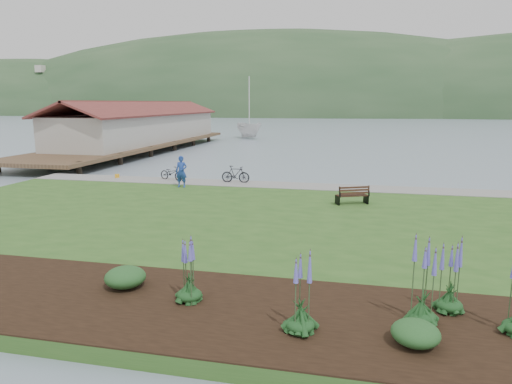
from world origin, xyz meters
TOP-DOWN VIEW (x-y plane):
  - ground at (0.00, 0.00)m, footprint 600.00×600.00m
  - lawn at (0.00, -2.00)m, footprint 34.00×20.00m
  - shoreline_path at (0.00, 6.90)m, footprint 34.00×2.20m
  - garden_bed at (3.00, -9.80)m, footprint 24.00×4.40m
  - far_hillside at (20.00, 170.00)m, footprint 580.00×80.00m
  - pier_pavilion at (-20.00, 27.52)m, footprint 8.00×36.00m
  - park_bench at (3.26, 2.57)m, footprint 1.65×1.18m
  - person at (-6.54, 5.10)m, footprint 0.83×0.61m
  - bicycle_a at (-8.05, 7.20)m, footprint 1.14×1.88m
  - bicycle_b at (-3.85, 7.20)m, footprint 0.54×1.76m
  - sailboat at (-12.41, 46.81)m, footprint 15.39×15.42m
  - pannier at (-11.86, 7.20)m, footprint 0.22×0.28m
  - echium_0 at (2.35, -10.52)m, footprint 0.62×0.62m
  - echium_1 at (5.63, -8.81)m, footprint 0.62×0.62m
  - echium_4 at (-0.51, -9.59)m, footprint 0.62×0.62m
  - echium_5 at (4.92, -9.57)m, footprint 0.62×0.62m
  - shrub_0 at (-2.48, -9.13)m, footprint 1.08×1.08m
  - shrub_1 at (4.68, -10.55)m, footprint 0.98×0.98m

SIDE VIEW (x-z plane):
  - ground at x=0.00m, z-range 0.00..0.00m
  - far_hillside at x=20.00m, z-range -19.00..19.00m
  - sailboat at x=-12.41m, z-range -14.34..14.34m
  - lawn at x=0.00m, z-range 0.00..0.40m
  - shoreline_path at x=0.00m, z-range 0.40..0.43m
  - garden_bed at x=3.00m, z-range 0.40..0.44m
  - pannier at x=-11.86m, z-range 0.40..0.67m
  - shrub_1 at x=4.68m, z-range 0.44..0.93m
  - shrub_0 at x=-2.48m, z-range 0.44..0.98m
  - bicycle_a at x=-8.05m, z-range 0.40..1.33m
  - park_bench at x=3.26m, z-range 0.40..1.35m
  - bicycle_b at x=-3.85m, z-range 0.40..1.45m
  - echium_0 at x=2.35m, z-range 0.19..2.12m
  - echium_1 at x=5.63m, z-range 0.25..2.19m
  - echium_4 at x=-0.51m, z-range 0.29..2.18m
  - echium_5 at x=4.92m, z-range 0.23..2.50m
  - person at x=-6.54m, z-range 0.40..2.54m
  - pier_pavilion at x=-20.00m, z-range -0.06..5.34m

